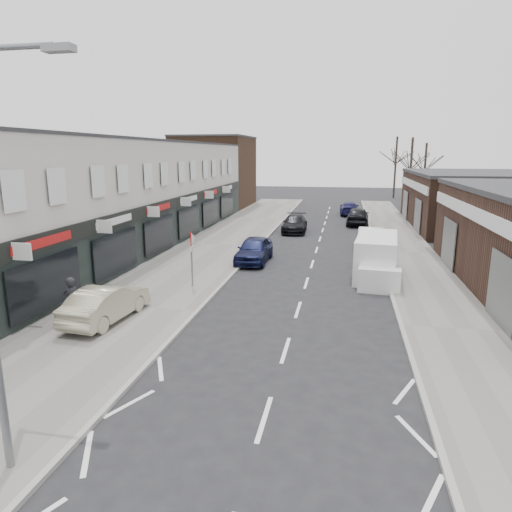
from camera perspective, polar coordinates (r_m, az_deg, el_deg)
The scene contains 18 objects.
ground at distance 10.10m, azimuth -1.14°, elevation -25.65°, with size 160.00×160.00×0.00m, color black.
pavement_left at distance 31.52m, azimuth -4.76°, elevation 1.35°, with size 5.50×64.00×0.12m, color slate.
pavement_right at distance 30.64m, azimuth 18.37°, elevation 0.41°, with size 3.50×64.00×0.12m, color slate.
shop_terrace_left at distance 31.30m, azimuth -18.23°, elevation 7.14°, with size 8.00×41.00×7.10m, color beige.
brick_block_far at distance 54.92m, azimuth -5.16°, elevation 10.34°, with size 8.00×10.00×8.00m, color #442C1D.
right_unit_far at distance 43.29m, azimuth 25.56°, elevation 6.20°, with size 10.00×16.00×4.50m, color #3C261B.
tree_far_a at distance 56.56m, azimuth 18.44°, elevation 5.75°, with size 3.60×3.60×8.00m, color #382D26, non-canonical shape.
tree_far_b at distance 62.82m, azimuth 20.04°, elevation 6.27°, with size 3.60×3.60×7.50m, color #382D26, non-canonical shape.
tree_far_c at distance 68.36m, azimuth 16.79°, elevation 6.96°, with size 3.60×3.60×8.50m, color #382D26, non-canonical shape.
warning_sign at distance 21.28m, azimuth -8.00°, elevation 1.61°, with size 0.12×0.80×2.70m.
white_van at distance 24.05m, azimuth 14.80°, elevation -0.28°, with size 2.40×5.70×2.15m.
sedan_on_pavement at distance 18.02m, azimuth -18.20°, elevation -5.60°, with size 1.42×4.08×1.34m, color #ACA88A.
pedestrian at distance 17.90m, azimuth -21.97°, elevation -5.25°, with size 0.66×0.43×1.81m, color black.
parked_car_left_a at distance 26.69m, azimuth -0.24°, elevation 0.80°, with size 1.75×4.34×1.48m, color #121739.
parked_car_left_b at distance 37.10m, azimuth 4.86°, elevation 4.04°, with size 1.89×4.65×1.35m, color black.
parked_car_right_a at distance 31.21m, azimuth 14.15°, elevation 2.19°, with size 1.60×4.58×1.51m, color silver.
parked_car_right_b at distance 41.66m, azimuth 12.61°, elevation 4.91°, with size 1.89×4.69×1.60m, color black.
parked_car_right_c at distance 48.31m, azimuth 11.58°, elevation 5.85°, with size 1.89×4.64×1.35m, color #14133C.
Camera 1 is at (1.69, -7.73, 6.27)m, focal length 32.00 mm.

